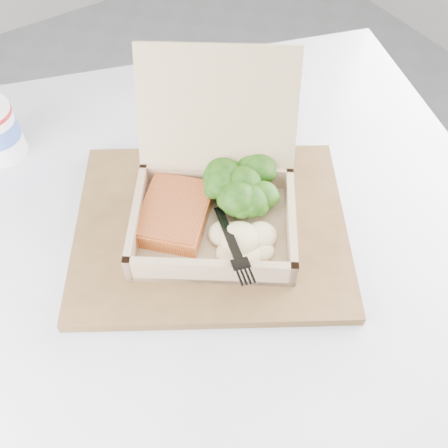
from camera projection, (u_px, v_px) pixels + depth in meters
cafe_table at (209, 315)px, 0.85m from camera, size 1.13×1.13×0.76m
serving_tray at (211, 227)px, 0.71m from camera, size 0.48×0.46×0.02m
takeout_container at (215, 186)px, 0.68m from camera, size 0.32×0.33×0.19m
salmon_fillet at (175, 213)px, 0.68m from camera, size 0.15×0.14×0.02m
broccoli_pile at (243, 187)px, 0.70m from camera, size 0.12×0.12×0.04m
mashed_potatoes at (240, 239)px, 0.65m from camera, size 0.09×0.08×0.03m
plastic_fork at (224, 220)px, 0.66m from camera, size 0.07×0.15×0.03m
receipt at (174, 138)px, 0.82m from camera, size 0.14×0.15×0.00m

